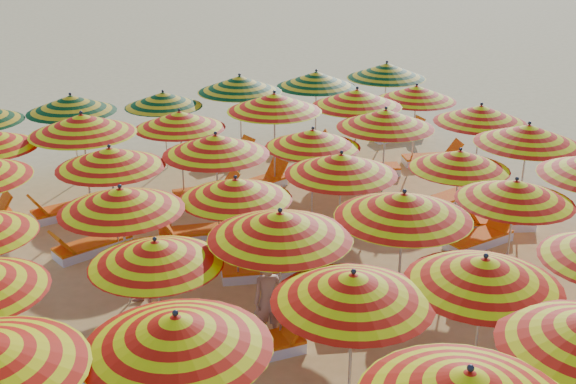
% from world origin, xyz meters
% --- Properties ---
extents(ground, '(120.00, 120.00, 0.00)m').
position_xyz_m(ground, '(0.00, 0.00, 0.00)').
color(ground, '#F4C66C').
rests_on(ground, ground).
extents(umbrella_7, '(2.56, 2.56, 2.59)m').
position_xyz_m(umbrella_7, '(-3.69, -4.94, 2.28)').
color(umbrella_7, silver).
rests_on(umbrella_7, ground).
extents(umbrella_8, '(2.65, 2.65, 2.51)m').
position_xyz_m(umbrella_8, '(-1.07, -4.64, 2.21)').
color(umbrella_8, silver).
rests_on(umbrella_8, ground).
extents(umbrella_9, '(3.01, 3.01, 2.51)m').
position_xyz_m(umbrella_9, '(0.95, -4.93, 2.21)').
color(umbrella_9, silver).
rests_on(umbrella_9, ground).
extents(umbrella_13, '(2.26, 2.26, 2.33)m').
position_xyz_m(umbrella_13, '(-3.37, -2.20, 2.05)').
color(umbrella_13, silver).
rests_on(umbrella_13, ground).
extents(umbrella_14, '(3.01, 3.01, 2.61)m').
position_xyz_m(umbrella_14, '(-1.32, -2.45, 2.30)').
color(umbrella_14, silver).
rests_on(umbrella_14, ground).
extents(umbrella_15, '(2.48, 2.48, 2.62)m').
position_xyz_m(umbrella_15, '(1.00, -2.51, 2.31)').
color(umbrella_15, silver).
rests_on(umbrella_15, ground).
extents(umbrella_16, '(2.59, 2.59, 2.42)m').
position_xyz_m(umbrella_16, '(3.60, -2.30, 2.13)').
color(umbrella_16, silver).
rests_on(umbrella_16, ground).
extents(umbrella_19, '(2.69, 2.69, 2.49)m').
position_xyz_m(umbrella_19, '(-3.55, -0.05, 2.19)').
color(umbrella_19, silver).
rests_on(umbrella_19, ground).
extents(umbrella_20, '(2.27, 2.27, 2.36)m').
position_xyz_m(umbrella_20, '(-1.34, -0.08, 2.08)').
color(umbrella_20, silver).
rests_on(umbrella_20, ground).
extents(umbrella_21, '(2.97, 2.97, 2.52)m').
position_xyz_m(umbrella_21, '(1.04, 0.10, 2.22)').
color(umbrella_21, silver).
rests_on(umbrella_21, ground).
extents(umbrella_22, '(2.49, 2.49, 2.35)m').
position_xyz_m(umbrella_22, '(3.76, -0.21, 2.06)').
color(umbrella_22, silver).
rests_on(umbrella_22, ground).
extents(umbrella_23, '(2.58, 2.58, 2.62)m').
position_xyz_m(umbrella_23, '(5.85, 0.13, 2.30)').
color(umbrella_23, silver).
rests_on(umbrella_23, ground).
extents(umbrella_25, '(2.83, 2.83, 2.50)m').
position_xyz_m(umbrella_25, '(-3.37, 2.38, 2.20)').
color(umbrella_25, silver).
rests_on(umbrella_25, ground).
extents(umbrella_26, '(2.56, 2.56, 2.56)m').
position_xyz_m(umbrella_26, '(-1.05, 2.23, 2.26)').
color(umbrella_26, silver).
rests_on(umbrella_26, ground).
extents(umbrella_27, '(2.64, 2.64, 2.41)m').
position_xyz_m(umbrella_27, '(1.32, 2.22, 2.12)').
color(umbrella_27, silver).
rests_on(umbrella_27, ground).
extents(umbrella_28, '(3.01, 3.01, 2.61)m').
position_xyz_m(umbrella_28, '(3.44, 2.54, 2.30)').
color(umbrella_28, silver).
rests_on(umbrella_28, ground).
extents(umbrella_29, '(3.05, 3.05, 2.54)m').
position_xyz_m(umbrella_29, '(6.03, 2.20, 2.24)').
color(umbrella_29, silver).
rests_on(umbrella_29, ground).
extents(umbrella_31, '(3.16, 3.16, 2.71)m').
position_xyz_m(umbrella_31, '(-3.67, 4.55, 2.39)').
color(umbrella_31, silver).
rests_on(umbrella_31, ground).
extents(umbrella_32, '(2.76, 2.76, 2.46)m').
position_xyz_m(umbrella_32, '(-1.24, 4.79, 2.17)').
color(umbrella_32, silver).
rests_on(umbrella_32, ground).
extents(umbrella_33, '(3.16, 3.16, 2.70)m').
position_xyz_m(umbrella_33, '(1.33, 4.78, 2.38)').
color(umbrella_33, silver).
rests_on(umbrella_33, ground).
extents(umbrella_34, '(2.97, 2.97, 2.65)m').
position_xyz_m(umbrella_34, '(3.65, 4.54, 2.33)').
color(umbrella_34, silver).
rests_on(umbrella_34, ground).
extents(umbrella_35, '(2.33, 2.33, 2.47)m').
position_xyz_m(umbrella_35, '(5.79, 4.94, 2.17)').
color(umbrella_35, silver).
rests_on(umbrella_35, ground).
extents(umbrella_37, '(3.06, 3.06, 2.55)m').
position_xyz_m(umbrella_37, '(-3.65, 7.14, 2.25)').
color(umbrella_37, silver).
rests_on(umbrella_37, ground).
extents(umbrella_38, '(2.53, 2.53, 2.36)m').
position_xyz_m(umbrella_38, '(-1.10, 7.33, 2.07)').
color(umbrella_38, silver).
rests_on(umbrella_38, ground).
extents(umbrella_39, '(2.87, 2.87, 2.65)m').
position_xyz_m(umbrella_39, '(1.18, 7.27, 2.34)').
color(umbrella_39, silver).
rests_on(umbrella_39, ground).
extents(umbrella_40, '(2.69, 2.69, 2.60)m').
position_xyz_m(umbrella_40, '(3.61, 7.19, 2.28)').
color(umbrella_40, silver).
rests_on(umbrella_40, ground).
extents(umbrella_41, '(2.90, 2.90, 2.67)m').
position_xyz_m(umbrella_41, '(6.05, 7.20, 2.35)').
color(umbrella_41, silver).
rests_on(umbrella_41, ground).
extents(lounger_6, '(1.83, 1.10, 0.69)m').
position_xyz_m(lounger_6, '(-3.88, -2.37, 0.15)').
color(lounger_6, white).
rests_on(lounger_6, ground).
extents(lounger_7, '(1.73, 0.59, 0.69)m').
position_xyz_m(lounger_7, '(-1.82, -2.65, 0.15)').
color(lounger_7, white).
rests_on(lounger_7, ground).
extents(lounger_8, '(1.82, 1.02, 0.69)m').
position_xyz_m(lounger_8, '(0.49, -2.47, 0.15)').
color(lounger_8, white).
rests_on(lounger_8, ground).
extents(lounger_9, '(1.83, 1.06, 0.69)m').
position_xyz_m(lounger_9, '(3.00, -2.55, 0.15)').
color(lounger_9, white).
rests_on(lounger_9, ground).
extents(lounger_11, '(1.82, 0.94, 0.69)m').
position_xyz_m(lounger_11, '(-0.74, -0.04, 0.15)').
color(lounger_11, white).
rests_on(lounger_11, ground).
extents(lounger_12, '(1.81, 0.90, 0.69)m').
position_xyz_m(lounger_12, '(4.36, -0.42, 0.15)').
color(lounger_12, white).
rests_on(lounger_12, ground).
extents(lounger_13, '(1.83, 1.09, 0.69)m').
position_xyz_m(lounger_13, '(5.25, 0.18, 0.15)').
color(lounger_13, white).
rests_on(lounger_13, ground).
extents(lounger_14, '(1.83, 1.12, 0.69)m').
position_xyz_m(lounger_14, '(-3.96, 2.46, 0.15)').
color(lounger_14, white).
rests_on(lounger_14, ground).
extents(lounger_15, '(1.80, 0.86, 0.69)m').
position_xyz_m(lounger_15, '(-1.65, 2.27, 0.15)').
color(lounger_15, white).
rests_on(lounger_15, ground).
extents(lounger_16, '(1.82, 1.02, 0.69)m').
position_xyz_m(lounger_16, '(5.52, 1.97, 0.15)').
color(lounger_16, white).
rests_on(lounger_16, ground).
extents(lounger_18, '(1.82, 0.97, 0.69)m').
position_xyz_m(lounger_18, '(-4.26, 4.77, 0.15)').
color(lounger_18, white).
rests_on(lounger_18, ground).
extents(lounger_19, '(1.75, 0.62, 0.69)m').
position_xyz_m(lounger_19, '(-0.65, 4.60, 0.15)').
color(lounger_19, white).
rests_on(lounger_19, ground).
extents(lounger_20, '(1.83, 1.14, 0.69)m').
position_xyz_m(lounger_20, '(0.82, 4.69, 0.15)').
color(lounger_20, white).
rests_on(lounger_20, ground).
extents(lounger_21, '(1.83, 1.08, 0.69)m').
position_xyz_m(lounger_21, '(4.15, 4.64, 0.15)').
color(lounger_21, white).
rests_on(lounger_21, ground).
extents(lounger_22, '(1.82, 0.96, 0.69)m').
position_xyz_m(lounger_22, '(6.38, 4.72, 0.15)').
color(lounger_22, white).
rests_on(lounger_22, ground).
extents(lounger_24, '(1.82, 1.00, 0.69)m').
position_xyz_m(lounger_24, '(0.68, 7.06, 0.15)').
color(lounger_24, white).
rests_on(lounger_24, ground).
extents(lounger_25, '(1.83, 1.08, 0.69)m').
position_xyz_m(lounger_25, '(3.11, 7.15, 0.15)').
color(lounger_25, white).
rests_on(lounger_25, ground).
extents(lounger_26, '(1.74, 0.60, 0.69)m').
position_xyz_m(lounger_26, '(6.65, 7.23, 0.15)').
color(lounger_26, white).
rests_on(lounger_26, ground).
extents(beachgoer_b, '(0.72, 0.79, 1.32)m').
position_xyz_m(beachgoer_b, '(-3.34, -0.32, 0.66)').
color(beachgoer_b, tan).
rests_on(beachgoer_b, ground).
extents(beachgoer_a, '(0.59, 0.41, 1.54)m').
position_xyz_m(beachgoer_a, '(-1.46, -2.22, 0.77)').
color(beachgoer_a, tan).
rests_on(beachgoer_a, ground).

